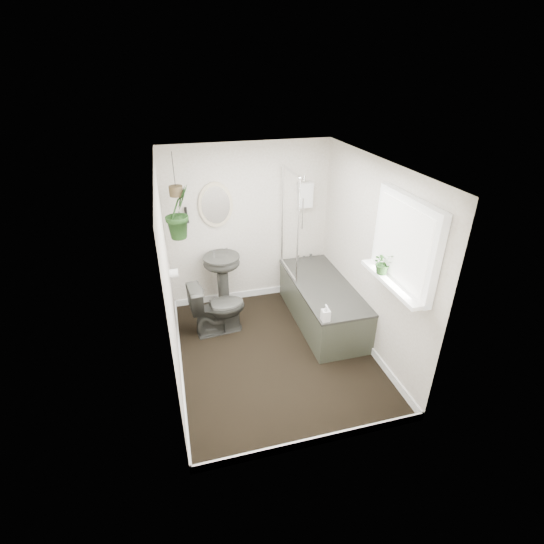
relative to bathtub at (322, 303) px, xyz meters
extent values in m
cube|color=black|center=(-0.80, -0.50, -0.30)|extent=(2.30, 2.80, 0.02)
cube|color=white|center=(-0.80, -0.50, 2.02)|extent=(2.30, 2.80, 0.02)
cube|color=silver|center=(-0.80, 0.91, 0.86)|extent=(2.30, 0.02, 2.30)
cube|color=silver|center=(-0.80, -1.91, 0.86)|extent=(2.30, 0.02, 2.30)
cube|color=silver|center=(-1.96, -0.50, 0.86)|extent=(0.02, 2.80, 2.30)
cube|color=silver|center=(0.36, -0.50, 0.86)|extent=(0.02, 2.80, 2.30)
cube|color=white|center=(-0.80, -0.50, -0.24)|extent=(2.30, 2.80, 0.10)
cube|color=white|center=(0.00, 0.84, 1.26)|extent=(0.20, 0.10, 0.35)
ellipsoid|color=beige|center=(-1.25, 0.87, 1.21)|extent=(0.46, 0.03, 0.62)
cylinder|color=black|center=(-1.65, 0.86, 1.11)|extent=(0.04, 0.04, 0.22)
cylinder|color=white|center=(-1.90, 0.20, 0.61)|extent=(0.11, 0.11, 0.11)
cube|color=white|center=(0.29, -1.20, 1.36)|extent=(0.08, 1.00, 0.90)
cube|color=white|center=(0.22, -1.20, 0.94)|extent=(0.18, 1.00, 0.04)
cube|color=white|center=(0.24, -1.20, 1.36)|extent=(0.01, 0.86, 0.76)
imported|color=#2C2C28|center=(-1.40, 0.14, 0.07)|extent=(0.75, 0.47, 0.72)
imported|color=black|center=(0.19, -1.04, 1.08)|extent=(0.24, 0.21, 0.24)
imported|color=black|center=(-1.75, 0.45, 1.29)|extent=(0.45, 0.46, 0.65)
imported|color=black|center=(-0.29, -0.79, 0.39)|extent=(0.10, 0.10, 0.21)
cylinder|color=#392E1B|center=(-1.75, 0.45, 1.56)|extent=(0.16, 0.16, 0.12)
camera|label=1|loc=(-1.84, -4.21, 2.87)|focal=26.00mm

